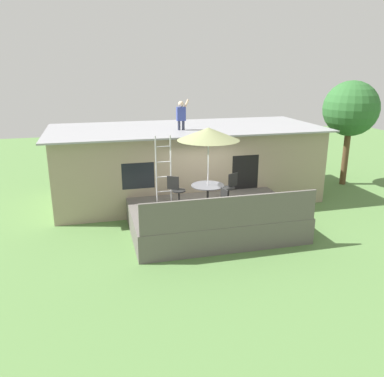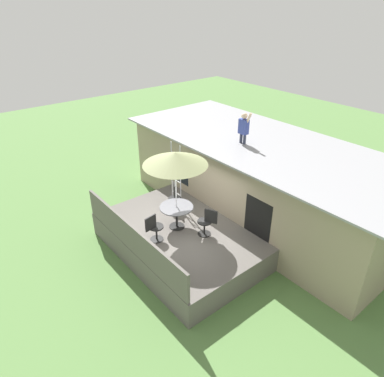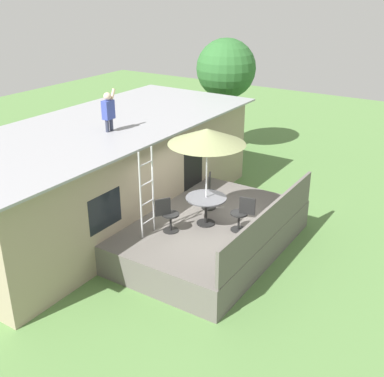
{
  "view_description": "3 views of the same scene",
  "coord_description": "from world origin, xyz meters",
  "px_view_note": "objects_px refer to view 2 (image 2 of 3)",
  "views": [
    {
      "loc": [
        -3.58,
        -11.34,
        5.09
      ],
      "look_at": [
        -0.57,
        0.46,
        1.32
      ],
      "focal_mm": 37.04,
      "sensor_mm": 36.0,
      "label": 1
    },
    {
      "loc": [
        7.28,
        -5.44,
        7.22
      ],
      "look_at": [
        0.01,
        0.46,
        2.1
      ],
      "focal_mm": 33.04,
      "sensor_mm": 36.0,
      "label": 2
    },
    {
      "loc": [
        -9.69,
        -5.71,
        6.6
      ],
      "look_at": [
        -0.04,
        0.51,
        1.62
      ],
      "focal_mm": 45.24,
      "sensor_mm": 36.0,
      "label": 3
    }
  ],
  "objects_px": {
    "person_figure": "(244,126)",
    "patio_chair_near": "(154,228)",
    "patio_umbrella": "(175,159)",
    "step_ladder": "(176,174)",
    "patio_table": "(177,211)",
    "patio_chair_left": "(175,198)",
    "patio_chair_right": "(207,222)"
  },
  "relations": [
    {
      "from": "person_figure",
      "to": "patio_chair_near",
      "type": "relative_size",
      "value": 1.21
    },
    {
      "from": "patio_chair_right",
      "to": "patio_table",
      "type": "bearing_deg",
      "value": -0.0
    },
    {
      "from": "patio_table",
      "to": "person_figure",
      "type": "distance_m",
      "value": 3.6
    },
    {
      "from": "patio_chair_near",
      "to": "patio_table",
      "type": "bearing_deg",
      "value": 0.0
    },
    {
      "from": "patio_umbrella",
      "to": "patio_chair_near",
      "type": "xyz_separation_m",
      "value": [
        0.17,
        -0.94,
        -1.89
      ]
    },
    {
      "from": "person_figure",
      "to": "patio_chair_left",
      "type": "relative_size",
      "value": 1.21
    },
    {
      "from": "patio_umbrella",
      "to": "person_figure",
      "type": "height_order",
      "value": "person_figure"
    },
    {
      "from": "patio_umbrella",
      "to": "patio_chair_right",
      "type": "bearing_deg",
      "value": 26.57
    },
    {
      "from": "step_ladder",
      "to": "patio_chair_left",
      "type": "bearing_deg",
      "value": -43.91
    },
    {
      "from": "step_ladder",
      "to": "patio_chair_near",
      "type": "bearing_deg",
      "value": -53.09
    },
    {
      "from": "patio_chair_left",
      "to": "patio_chair_near",
      "type": "bearing_deg",
      "value": -22.24
    },
    {
      "from": "patio_table",
      "to": "patio_chair_right",
      "type": "bearing_deg",
      "value": 26.57
    },
    {
      "from": "patio_umbrella",
      "to": "step_ladder",
      "type": "height_order",
      "value": "patio_umbrella"
    },
    {
      "from": "patio_chair_left",
      "to": "patio_chair_near",
      "type": "height_order",
      "value": "same"
    },
    {
      "from": "step_ladder",
      "to": "patio_chair_left",
      "type": "relative_size",
      "value": 2.39
    },
    {
      "from": "step_ladder",
      "to": "patio_chair_near",
      "type": "relative_size",
      "value": 2.39
    },
    {
      "from": "patio_table",
      "to": "step_ladder",
      "type": "relative_size",
      "value": 0.47
    },
    {
      "from": "step_ladder",
      "to": "patio_chair_left",
      "type": "distance_m",
      "value": 0.81
    },
    {
      "from": "patio_umbrella",
      "to": "patio_chair_near",
      "type": "bearing_deg",
      "value": -80.02
    },
    {
      "from": "patio_chair_near",
      "to": "step_ladder",
      "type": "bearing_deg",
      "value": 26.93
    },
    {
      "from": "patio_table",
      "to": "patio_chair_near",
      "type": "height_order",
      "value": "patio_chair_near"
    },
    {
      "from": "patio_chair_near",
      "to": "patio_chair_right",
      "type": "bearing_deg",
      "value": -37.94
    },
    {
      "from": "patio_table",
      "to": "patio_chair_right",
      "type": "distance_m",
      "value": 1.02
    },
    {
      "from": "patio_chair_left",
      "to": "patio_chair_near",
      "type": "distance_m",
      "value": 1.83
    },
    {
      "from": "patio_table",
      "to": "person_figure",
      "type": "xyz_separation_m",
      "value": [
        -0.16,
        2.95,
        2.06
      ]
    },
    {
      "from": "patio_table",
      "to": "patio_chair_left",
      "type": "bearing_deg",
      "value": 146.67
    },
    {
      "from": "patio_chair_right",
      "to": "patio_chair_left",
      "type": "bearing_deg",
      "value": -30.46
    },
    {
      "from": "patio_umbrella",
      "to": "patio_chair_left",
      "type": "relative_size",
      "value": 2.76
    },
    {
      "from": "patio_umbrella",
      "to": "person_figure",
      "type": "distance_m",
      "value": 2.97
    },
    {
      "from": "patio_table",
      "to": "patio_chair_near",
      "type": "bearing_deg",
      "value": -80.02
    },
    {
      "from": "person_figure",
      "to": "patio_chair_left",
      "type": "distance_m",
      "value": 3.31
    },
    {
      "from": "patio_umbrella",
      "to": "step_ladder",
      "type": "bearing_deg",
      "value": 143.26
    }
  ]
}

